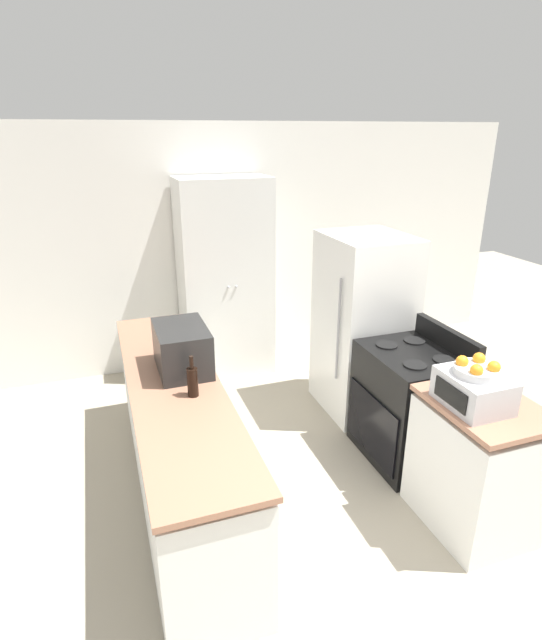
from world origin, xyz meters
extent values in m
plane|color=#A89E89|center=(0.00, 0.00, 0.00)|extent=(14.00, 14.00, 0.00)
cube|color=white|center=(0.00, 3.61, 1.30)|extent=(7.00, 0.06, 2.60)
cube|color=silver|center=(-0.89, 1.41, 0.42)|extent=(0.58, 2.57, 0.85)
cube|color=#9E6B51|center=(-0.89, 1.41, 0.90)|extent=(0.60, 2.62, 0.04)
cube|color=silver|center=(0.89, 0.47, 0.42)|extent=(0.58, 0.73, 0.85)
cube|color=#9E6B51|center=(0.89, 0.47, 0.90)|extent=(0.60, 0.75, 0.04)
cube|color=silver|center=(-0.05, 3.28, 1.04)|extent=(0.93, 0.56, 2.09)
sphere|color=#B2B2B7|center=(-0.09, 2.99, 1.04)|extent=(0.03, 0.03, 0.03)
sphere|color=#B2B2B7|center=(-0.01, 2.99, 1.04)|extent=(0.03, 0.03, 0.03)
cube|color=black|center=(0.91, 1.26, 0.46)|extent=(0.64, 0.79, 0.92)
cube|color=black|center=(0.59, 1.26, 0.34)|extent=(0.02, 0.70, 0.51)
cube|color=black|center=(1.20, 1.26, 1.00)|extent=(0.06, 0.75, 0.16)
cylinder|color=black|center=(0.79, 1.07, 0.93)|extent=(0.17, 0.17, 0.01)
cylinder|color=black|center=(0.79, 1.45, 0.93)|extent=(0.17, 0.17, 0.01)
cylinder|color=black|center=(1.04, 1.07, 0.93)|extent=(0.17, 0.17, 0.01)
cylinder|color=black|center=(1.04, 1.45, 0.93)|extent=(0.17, 0.17, 0.01)
cube|color=white|center=(0.94, 2.10, 0.83)|extent=(0.69, 0.80, 1.67)
cylinder|color=gray|center=(0.58, 1.88, 0.92)|extent=(0.02, 0.02, 0.92)
cube|color=black|center=(-0.80, 1.58, 1.08)|extent=(0.35, 0.52, 0.32)
cube|color=black|center=(-0.62, 1.54, 1.08)|extent=(0.01, 0.32, 0.23)
cylinder|color=black|center=(-0.81, 1.18, 1.01)|extent=(0.07, 0.07, 0.19)
cylinder|color=black|center=(-0.81, 1.18, 1.15)|extent=(0.03, 0.03, 0.09)
cube|color=#B2B2B7|center=(0.79, 0.49, 1.02)|extent=(0.33, 0.41, 0.21)
cube|color=black|center=(0.62, 0.49, 1.02)|extent=(0.01, 0.29, 0.13)
cylinder|color=silver|center=(0.80, 0.49, 1.15)|extent=(0.27, 0.27, 0.05)
sphere|color=orange|center=(0.86, 0.55, 1.20)|extent=(0.08, 0.08, 0.08)
sphere|color=orange|center=(0.73, 0.55, 1.20)|extent=(0.08, 0.08, 0.08)
sphere|color=orange|center=(0.73, 0.43, 1.20)|extent=(0.08, 0.08, 0.08)
sphere|color=orange|center=(0.86, 0.43, 1.20)|extent=(0.08, 0.08, 0.08)
camera|label=1|loc=(-1.27, -1.64, 2.51)|focal=28.00mm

